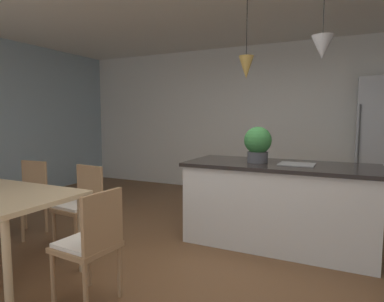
{
  "coord_description": "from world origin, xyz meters",
  "views": [
    {
      "loc": [
        1.21,
        -2.76,
        1.4
      ],
      "look_at": [
        -0.39,
        0.54,
        1.02
      ],
      "focal_mm": 30.77,
      "sensor_mm": 36.0,
      "label": 1
    }
  ],
  "objects": [
    {
      "name": "wall_back_kitchen",
      "position": [
        0.0,
        3.26,
        1.35
      ],
      "size": [
        10.0,
        0.12,
        2.7
      ],
      "primitive_type": "cube",
      "color": "white",
      "rests_on": "ground_plane"
    },
    {
      "name": "kitchen_island",
      "position": [
        0.52,
        0.83,
        0.46
      ],
      "size": [
        2.01,
        0.87,
        0.91
      ],
      "color": "silver",
      "rests_on": "ground_plane"
    },
    {
      "name": "chair_kitchen_end",
      "position": [
        -0.5,
        -0.97,
        0.47
      ],
      "size": [
        0.43,
        0.43,
        0.87
      ],
      "color": "#A87F56",
      "rests_on": "ground_plane"
    },
    {
      "name": "potted_plant_on_island",
      "position": [
        0.28,
        0.83,
        1.11
      ],
      "size": [
        0.3,
        0.3,
        0.4
      ],
      "color": "#4C4C51",
      "rests_on": "kitchen_island"
    },
    {
      "name": "chair_far_right",
      "position": [
        -1.39,
        -0.16,
        0.47
      ],
      "size": [
        0.43,
        0.43,
        0.87
      ],
      "color": "#A87F56",
      "rests_on": "ground_plane"
    },
    {
      "name": "pendant_over_island_aux",
      "position": [
        0.91,
        0.83,
        2.09
      ],
      "size": [
        0.22,
        0.22,
        0.72
      ],
      "color": "black"
    },
    {
      "name": "pendant_over_island_main",
      "position": [
        0.13,
        0.83,
        1.95
      ],
      "size": [
        0.17,
        0.17,
        0.88
      ],
      "color": "black"
    },
    {
      "name": "chair_far_left",
      "position": [
        -2.26,
        -0.16,
        0.47
      ],
      "size": [
        0.43,
        0.43,
        0.87
      ],
      "color": "#A87F56",
      "rests_on": "ground_plane"
    },
    {
      "name": "refrigerator",
      "position": [
        1.64,
        2.86,
        0.99
      ],
      "size": [
        0.73,
        0.67,
        1.98
      ],
      "color": "#B2B5B7",
      "rests_on": "ground_plane"
    },
    {
      "name": "ground_plane",
      "position": [
        0.0,
        0.0,
        -0.02
      ],
      "size": [
        10.0,
        8.4,
        0.04
      ],
      "primitive_type": "cube",
      "color": "brown"
    }
  ]
}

